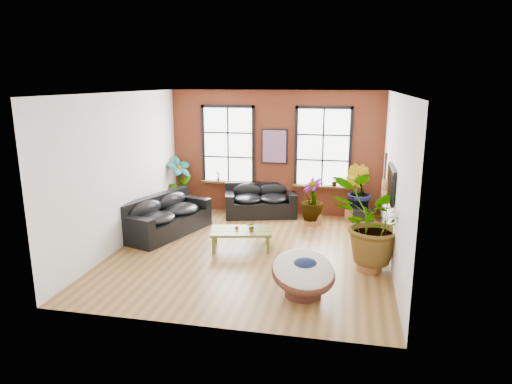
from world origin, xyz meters
The scene contains 19 objects.
room centered at (0.00, 0.15, 1.75)m, with size 6.04×6.54×3.54m.
sofa_back centered at (-0.34, 2.92, 0.41)m, with size 2.16×1.44×0.91m.
sofa_left centered at (-2.37, 0.85, 0.43)m, with size 1.72×2.59×0.95m.
coffee_table centered at (-0.27, 0.22, 0.39)m, with size 1.50×1.05×0.53m.
papasan_chair centered at (1.37, -1.88, 0.44)m, with size 1.50×1.50×0.85m.
poster centered at (0.00, 3.18, 1.95)m, with size 0.74×0.06×0.98m.
tv_wall_unit centered at (2.93, 0.60, 1.54)m, with size 0.13×1.86×1.20m.
media_box centered at (2.50, 2.46, 0.22)m, with size 0.54×0.45×0.45m.
pot_back_left centered at (-2.68, 2.77, 0.19)m, with size 0.62×0.62×0.39m.
pot_back_right centered at (2.30, 2.90, 0.20)m, with size 0.71×0.71×0.40m.
pot_right_wall centered at (2.57, -0.49, 0.19)m, with size 0.56×0.56×0.37m.
pot_mid centered at (1.19, 2.35, 0.17)m, with size 0.60×0.60×0.35m.
floor_plant_back_left centered at (-2.71, 2.79, 0.90)m, with size 0.79×0.54×1.51m, color #1C4F15.
floor_plant_back_right centered at (2.33, 2.89, 0.85)m, with size 0.77×0.62×1.41m, color #1C4F15.
floor_plant_right_wall centered at (2.55, -0.51, 1.01)m, with size 1.53×1.33×1.70m, color #1C4F15.
floor_plant_mid centered at (1.16, 2.32, 0.70)m, with size 0.63×0.63×1.13m, color #1C4F15.
table_plant centered at (0.00, 0.15, 0.55)m, with size 0.20×0.17×0.22m, color #1C4F15.
sill_plant_left centered at (-1.65, 3.13, 1.04)m, with size 0.14×0.10×0.27m, color #1C4F15.
sill_plant_right centered at (1.70, 3.13, 1.04)m, with size 0.15×0.15×0.27m, color #1C4F15.
Camera 1 is at (2.05, -9.39, 3.75)m, focal length 32.00 mm.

